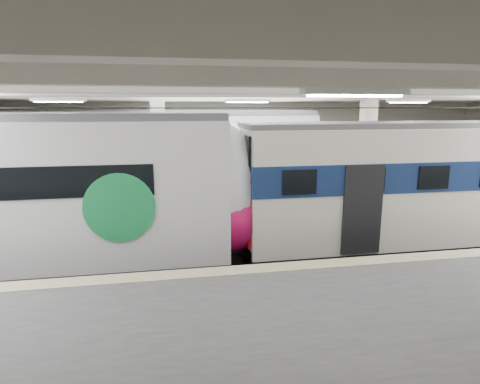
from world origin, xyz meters
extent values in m
cube|color=black|center=(0.00, 0.00, -0.05)|extent=(36.00, 24.00, 0.10)
cube|color=silver|center=(0.00, 0.00, 5.55)|extent=(36.00, 24.00, 0.20)
cube|color=beige|center=(0.00, 10.00, 2.75)|extent=(30.00, 0.10, 5.50)
cube|color=#4E4E50|center=(0.00, -6.50, 0.55)|extent=(30.00, 7.00, 1.10)
cube|color=beige|center=(0.00, -3.25, 1.11)|extent=(30.00, 0.50, 0.02)
cube|color=beige|center=(-3.00, 3.00, 2.75)|extent=(0.50, 0.50, 5.50)
cube|color=beige|center=(5.00, 3.00, 2.75)|extent=(0.50, 0.50, 5.50)
cube|color=beige|center=(0.00, 0.00, 5.25)|extent=(30.00, 18.00, 0.50)
cube|color=#59544C|center=(0.00, 0.00, 0.08)|extent=(30.00, 1.52, 0.16)
cube|color=#59544C|center=(0.00, 5.50, 0.08)|extent=(30.00, 1.52, 0.16)
cylinder|color=black|center=(0.00, 0.00, 4.70)|extent=(30.00, 0.03, 0.03)
cylinder|color=black|center=(0.00, 5.50, 4.70)|extent=(30.00, 0.03, 0.03)
cube|color=white|center=(0.00, -2.00, 4.92)|extent=(26.00, 8.40, 0.12)
ellipsoid|color=white|center=(-1.12, 0.00, 2.43)|extent=(2.28, 2.82, 3.79)
ellipsoid|color=#C71054|center=(-1.00, 0.00, 1.58)|extent=(2.42, 2.88, 2.32)
cylinder|color=#1C9A4F|center=(-3.96, -1.47, 2.24)|extent=(1.79, 0.06, 1.79)
cube|color=white|center=(5.83, 0.00, 2.30)|extent=(12.65, 2.77, 3.60)
cube|color=navy|center=(5.83, 0.00, 2.73)|extent=(12.69, 2.83, 0.88)
cube|color=red|center=(-0.54, 0.00, 1.80)|extent=(0.08, 2.36, 1.98)
cube|color=black|center=(-0.54, 0.00, 3.31)|extent=(0.08, 2.22, 1.30)
cube|color=#4C4C51|center=(5.83, 0.00, 4.18)|extent=(12.65, 2.16, 0.16)
cube|color=black|center=(5.83, 0.00, 0.35)|extent=(12.65, 1.94, 0.70)
cube|color=white|center=(-3.79, 5.50, 2.45)|extent=(14.43, 3.33, 3.89)
cube|color=#1C9A4F|center=(-3.79, 5.50, 2.96)|extent=(14.47, 3.39, 0.82)
cube|color=#4C4C51|center=(-3.79, 5.50, 4.50)|extent=(14.41, 2.81, 0.16)
cube|color=black|center=(-3.79, 5.50, 0.30)|extent=(14.42, 3.02, 0.60)
camera|label=1|loc=(-2.73, -11.62, 4.73)|focal=30.00mm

